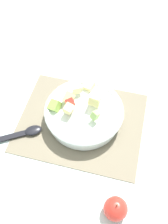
% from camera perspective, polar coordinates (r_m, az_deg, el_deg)
% --- Properties ---
extents(ground_plane, '(2.40, 2.40, 0.00)m').
position_cam_1_polar(ground_plane, '(0.88, -0.63, -2.26)').
color(ground_plane, silver).
extents(placemat, '(0.41, 0.33, 0.01)m').
position_cam_1_polar(placemat, '(0.88, -0.63, -2.16)').
color(placemat, '#756B56').
rests_on(placemat, ground_plane).
extents(salad_bowl, '(0.26, 0.26, 0.11)m').
position_cam_1_polar(salad_bowl, '(0.85, -0.06, -0.13)').
color(salad_bowl, white).
rests_on(salad_bowl, placemat).
extents(serving_spoon, '(0.21, 0.14, 0.01)m').
position_cam_1_polar(serving_spoon, '(0.87, -14.21, -4.79)').
color(serving_spoon, black).
rests_on(serving_spoon, placemat).
extents(whole_apple, '(0.07, 0.07, 0.08)m').
position_cam_1_polar(whole_apple, '(0.75, 6.94, -20.35)').
color(whole_apple, red).
rests_on(whole_apple, ground_plane).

